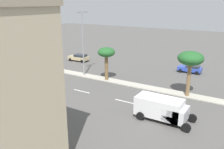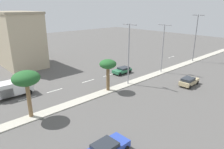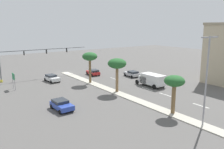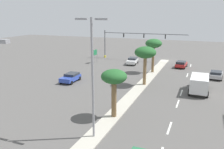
% 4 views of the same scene
% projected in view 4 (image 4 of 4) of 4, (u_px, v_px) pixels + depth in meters
% --- Properties ---
extents(ground_plane, '(160.00, 160.00, 0.00)m').
position_uv_depth(ground_plane, '(117.00, 112.00, 26.96)').
color(ground_plane, '#565451').
extents(lane_stripe_outboard, '(0.20, 2.80, 0.01)m').
position_uv_depth(lane_stripe_outboard, '(191.00, 66.00, 51.14)').
color(lane_stripe_outboard, silver).
rests_on(lane_stripe_outboard, ground).
extents(lane_stripe_rear, '(0.20, 2.80, 0.01)m').
position_uv_depth(lane_stripe_rear, '(187.00, 75.00, 43.12)').
color(lane_stripe_rear, silver).
rests_on(lane_stripe_rear, ground).
extents(lane_stripe_leading, '(0.20, 2.80, 0.01)m').
position_uv_depth(lane_stripe_leading, '(181.00, 93.00, 33.49)').
color(lane_stripe_leading, silver).
rests_on(lane_stripe_leading, ground).
extents(lane_stripe_far, '(0.20, 2.80, 0.01)m').
position_uv_depth(lane_stripe_far, '(178.00, 104.00, 29.42)').
color(lane_stripe_far, silver).
rests_on(lane_stripe_far, ground).
extents(lane_stripe_trailing, '(0.20, 2.80, 0.01)m').
position_uv_depth(lane_stripe_trailing, '(169.00, 128.00, 23.18)').
color(lane_stripe_trailing, silver).
rests_on(lane_stripe_trailing, ground).
extents(traffic_signal_gantry, '(20.49, 0.53, 6.97)m').
position_uv_depth(traffic_signal_gantry, '(126.00, 40.00, 57.57)').
color(traffic_signal_gantry, '#515459').
rests_on(traffic_signal_gantry, ground).
extents(directional_road_sign, '(0.10, 1.70, 3.06)m').
position_uv_depth(directional_road_sign, '(95.00, 53.00, 53.23)').
color(directional_road_sign, gray).
rests_on(directional_road_sign, ground).
extents(palm_tree_leading, '(3.08, 3.08, 6.32)m').
position_uv_depth(palm_tree_leading, '(154.00, 44.00, 43.70)').
color(palm_tree_leading, brown).
rests_on(palm_tree_leading, median_curb).
extents(palm_tree_left, '(3.30, 3.30, 6.02)m').
position_uv_depth(palm_tree_left, '(145.00, 53.00, 35.88)').
color(palm_tree_left, olive).
rests_on(palm_tree_left, median_curb).
extents(palm_tree_front, '(2.74, 2.74, 5.24)m').
position_uv_depth(palm_tree_front, '(114.00, 79.00, 24.50)').
color(palm_tree_front, brown).
rests_on(palm_tree_front, median_curb).
extents(street_lamp_front, '(2.90, 0.24, 10.56)m').
position_uv_depth(street_lamp_front, '(92.00, 71.00, 19.87)').
color(street_lamp_front, gray).
rests_on(street_lamp_front, median_curb).
extents(sedan_silver_center, '(2.35, 4.12, 1.38)m').
position_uv_depth(sedan_silver_center, '(216.00, 74.00, 40.71)').
color(sedan_silver_center, '#B2B2B7').
rests_on(sedan_silver_center, ground).
extents(sedan_blue_far, '(2.24, 4.12, 1.38)m').
position_uv_depth(sedan_blue_far, '(71.00, 77.00, 38.81)').
color(sedan_blue_far, '#2D47AD').
rests_on(sedan_blue_far, ground).
extents(sedan_red_rear, '(2.28, 4.12, 1.40)m').
position_uv_depth(sedan_red_rear, '(181.00, 64.00, 49.06)').
color(sedan_red_rear, red).
rests_on(sedan_red_rear, ground).
extents(sedan_white_outboard, '(2.33, 4.39, 1.42)m').
position_uv_depth(sedan_white_outboard, '(132.00, 61.00, 52.50)').
color(sedan_white_outboard, silver).
rests_on(sedan_white_outboard, ground).
extents(box_truck, '(2.63, 6.16, 2.44)m').
position_uv_depth(box_truck, '(199.00, 83.00, 33.53)').
color(box_truck, silver).
rests_on(box_truck, ground).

